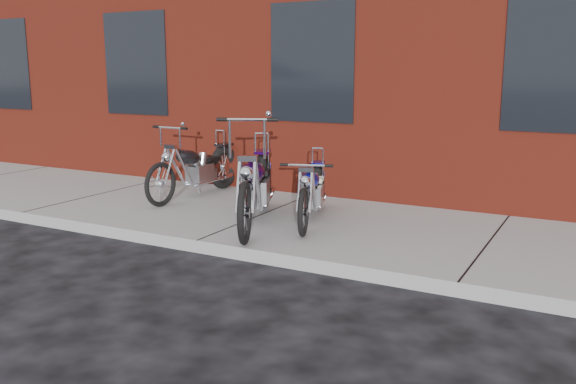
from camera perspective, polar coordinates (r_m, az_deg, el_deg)
The scene contains 5 objects.
ground at distance 7.20m, azimuth -8.51°, elevation -5.66°, with size 120.00×120.00×0.00m, color black.
sidewalk at distance 8.38m, azimuth -2.40°, elevation -2.58°, with size 22.00×3.00×0.15m, color #9C9C9C.
chopper_purple at distance 7.75m, azimuth -3.06°, elevation 0.27°, with size 1.12×2.34×1.41m.
chopper_blue at distance 7.91m, azimuth 2.25°, elevation -0.13°, with size 0.78×1.96×0.88m.
chopper_third at distance 9.57m, azimuth -8.55°, elevation 1.99°, with size 0.55×2.25×1.14m.
Camera 1 is at (4.16, -5.49, 2.09)m, focal length 38.00 mm.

